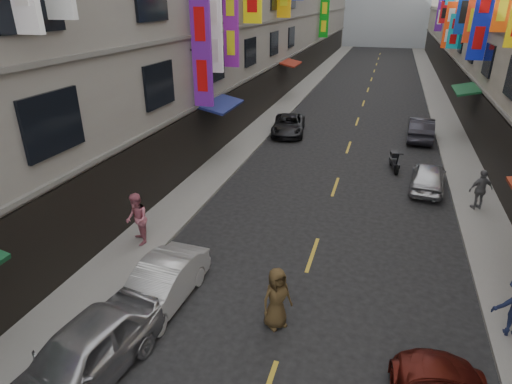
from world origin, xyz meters
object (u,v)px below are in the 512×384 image
Objects in this scene: pedestrian_lfar at (137,219)px; car_right_far at (421,129)px; car_left_near at (82,356)px; car_left_mid at (160,286)px; pedestrian_rfar at (481,190)px; car_right_mid at (428,176)px; pedestrian_crossing at (277,298)px; scooter_far_right at (394,162)px; car_left_far at (289,125)px.

car_right_far is at bearing 107.61° from pedestrian_lfar.
car_left_near reaches higher than car_left_mid.
pedestrian_rfar reaches higher than car_left_near.
car_right_mid is (8.00, 13.67, -0.12)m from car_left_near.
pedestrian_crossing is at bearing 73.64° from car_right_mid.
car_right_far is at bearing -103.69° from pedestrian_rfar.
scooter_far_right is at bearing 30.83° from pedestrian_crossing.
scooter_far_right is at bearing 75.23° from car_left_near.
car_left_mid is (0.35, 2.91, -0.10)m from car_left_near.
pedestrian_lfar reaches higher than car_right_far.
car_left_near is 1.03× the size of car_right_far.
scooter_far_right is 0.43× the size of car_left_far.
car_left_mid is at bearing 90.93° from car_left_near.
car_left_far is 2.51× the size of pedestrian_rfar.
pedestrian_crossing reaches higher than car_left_mid.
pedestrian_crossing is (3.67, 3.03, 0.15)m from car_left_near.
pedestrian_rfar is at bearing 120.04° from scooter_far_right.
car_left_near is at bearing -94.59° from car_left_mid.
car_left_near is 20.37m from car_left_far.
car_left_mid reaches higher than car_right_mid.
car_left_near reaches higher than scooter_far_right.
car_left_near is 2.93m from car_left_mid.
car_right_mid is at bearing 92.23° from car_right_far.
pedestrian_crossing is (3.67, -17.34, 0.29)m from car_left_far.
car_left_near is at bearing 56.82° from scooter_far_right.
car_right_mid is at bearing -48.63° from car_left_far.
pedestrian_lfar is at bearing 133.24° from car_left_mid.
car_left_mid reaches higher than car_left_far.
pedestrian_lfar is at bearing 39.80° from scooter_far_right.
car_left_mid is at bearing -97.54° from car_left_far.
car_left_far is (0.00, 20.37, -0.14)m from car_left_near.
pedestrian_lfar is 1.11× the size of pedestrian_rfar.
car_left_near reaches higher than car_left_far.
pedestrian_rfar is (1.83, -1.77, 0.35)m from car_right_mid.
car_right_mid is 1.93× the size of pedestrian_lfar.
pedestrian_rfar reaches higher than scooter_far_right.
car_right_mid is at bearing -68.48° from pedestrian_rfar.
car_left_mid is at bearing 19.07° from pedestrian_rfar.
car_right_mid is 2.14× the size of pedestrian_rfar.
car_right_mid is at bearing 56.87° from car_left_mid.
car_left_near is 5.85m from pedestrian_lfar.
pedestrian_lfar reaches higher than scooter_far_right.
scooter_far_right is 0.42× the size of car_left_near.
scooter_far_right is 1.03× the size of pedestrian_crossing.
pedestrian_rfar is at bearing 58.24° from car_left_near.
pedestrian_rfar reaches higher than car_right_mid.
car_right_far is (0.00, 7.88, 0.07)m from car_right_mid.
car_right_far is 9.82m from pedestrian_rfar.
scooter_far_right is at bearing 99.75° from pedestrian_lfar.
car_left_far is 17.72m from pedestrian_crossing.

